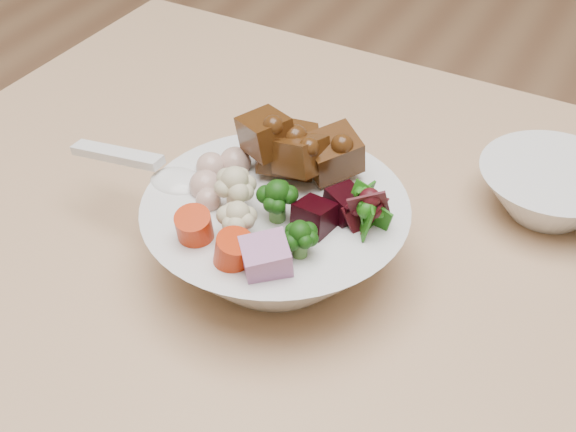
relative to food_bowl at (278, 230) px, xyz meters
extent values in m
cylinder|color=tan|center=(-0.37, 0.36, -0.42)|extent=(0.06, 0.06, 0.69)
sphere|color=black|center=(0.01, -0.02, 0.04)|extent=(0.04, 0.04, 0.04)
sphere|color=#BDB38F|center=(-0.03, -0.02, 0.05)|extent=(0.04, 0.04, 0.04)
cube|color=black|center=(0.06, 0.01, 0.04)|extent=(0.04, 0.04, 0.03)
cube|color=#9A5D8C|center=(0.03, -0.08, 0.04)|extent=(0.05, 0.05, 0.04)
cylinder|color=red|center=(-0.04, -0.07, 0.04)|extent=(0.04, 0.04, 0.03)
sphere|color=tan|center=(-0.07, -0.01, 0.04)|extent=(0.03, 0.03, 0.03)
ellipsoid|color=silver|center=(-0.10, -0.01, 0.03)|extent=(0.06, 0.05, 0.02)
cube|color=silver|center=(-0.17, -0.01, 0.03)|extent=(0.11, 0.02, 0.02)
camera|label=1|loc=(0.26, -0.49, 0.47)|focal=50.00mm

